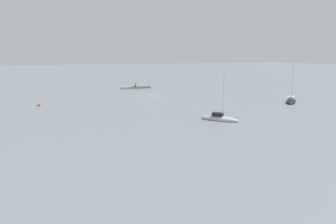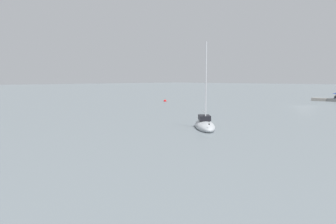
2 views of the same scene
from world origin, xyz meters
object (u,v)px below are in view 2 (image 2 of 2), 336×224
at_px(person_seated_dark_left, 335,97).
at_px(mooring_buoy_near, 165,101).
at_px(sailboat_grey_near, 205,125).
at_px(umbrella_open_navy, 335,93).

height_order(person_seated_dark_left, mooring_buoy_near, person_seated_dark_left).
distance_m(person_seated_dark_left, sailboat_grey_near, 49.10).
bearing_deg(person_seated_dark_left, mooring_buoy_near, 48.66).
xyz_separation_m(umbrella_open_navy, mooring_buoy_near, (26.84, 23.96, -1.64)).
bearing_deg(sailboat_grey_near, umbrella_open_navy, -131.54).
distance_m(umbrella_open_navy, mooring_buoy_near, 36.02).
xyz_separation_m(person_seated_dark_left, umbrella_open_navy, (-0.01, -0.02, 0.85)).
distance_m(person_seated_dark_left, umbrella_open_navy, 0.85).
bearing_deg(mooring_buoy_near, person_seated_dark_left, -138.25).
relative_size(umbrella_open_navy, sailboat_grey_near, 0.15).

